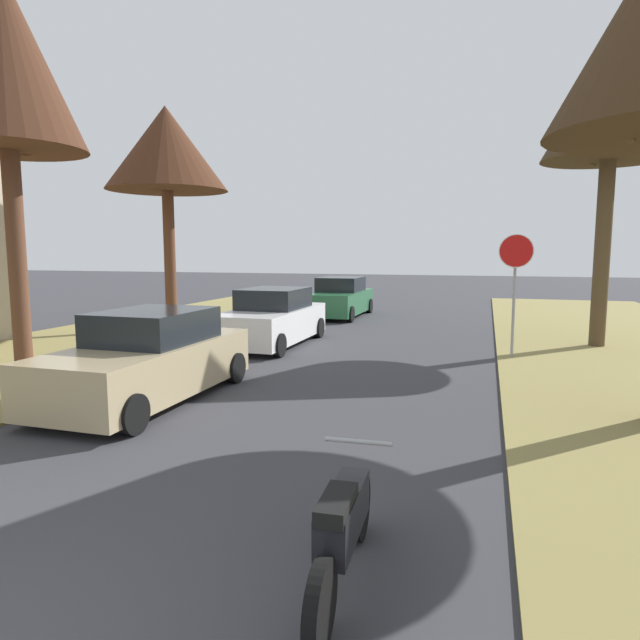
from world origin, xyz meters
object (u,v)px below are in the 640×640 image
at_px(street_tree_left_mid_a, 4,61).
at_px(parked_sedan_green, 340,298).
at_px(street_tree_right_mid_b, 612,102).
at_px(street_tree_left_mid_b, 166,150).
at_px(stop_sign_far, 515,268).
at_px(parked_motorcycle, 343,527).
at_px(parked_sedan_white, 272,319).
at_px(parked_sedan_tan, 149,359).

distance_m(street_tree_left_mid_a, parked_sedan_green, 13.74).
distance_m(street_tree_right_mid_b, street_tree_left_mid_b, 12.94).
height_order(stop_sign_far, parked_motorcycle, stop_sign_far).
height_order(street_tree_left_mid_a, parked_sedan_white, street_tree_left_mid_a).
height_order(parked_sedan_white, parked_sedan_green, same).
distance_m(stop_sign_far, parked_sedan_green, 9.72).
height_order(parked_sedan_white, parked_motorcycle, parked_sedan_white).
relative_size(street_tree_left_mid_a, parked_sedan_green, 1.92).
bearing_deg(parked_motorcycle, street_tree_left_mid_b, 126.78).
xyz_separation_m(street_tree_left_mid_a, parked_sedan_white, (4.09, 4.63, -5.83)).
bearing_deg(stop_sign_far, street_tree_right_mid_b, 45.42).
bearing_deg(parked_motorcycle, parked_sedan_white, 114.57).
distance_m(street_tree_left_mid_a, parked_motorcycle, 12.13).
height_order(street_tree_right_mid_b, street_tree_left_mid_b, street_tree_right_mid_b).
relative_size(parked_sedan_white, parked_sedan_green, 1.00).
xyz_separation_m(street_tree_left_mid_a, parked_motorcycle, (8.82, -5.70, -6.07)).
xyz_separation_m(parked_sedan_green, parked_motorcycle, (4.63, -17.41, -0.24)).
relative_size(street_tree_right_mid_b, parked_sedan_white, 1.82).
distance_m(parked_sedan_white, parked_motorcycle, 11.36).
height_order(street_tree_left_mid_a, parked_sedan_tan, street_tree_left_mid_a).
relative_size(street_tree_left_mid_a, parked_motorcycle, 4.13).
xyz_separation_m(street_tree_left_mid_a, parked_sedan_green, (4.19, 11.71, -5.83)).
height_order(stop_sign_far, street_tree_left_mid_b, street_tree_left_mid_b).
bearing_deg(parked_sedan_white, parked_sedan_green, 89.25).
height_order(street_tree_right_mid_b, parked_sedan_tan, street_tree_right_mid_b).
bearing_deg(street_tree_right_mid_b, street_tree_left_mid_b, -177.90).
relative_size(street_tree_right_mid_b, parked_motorcycle, 3.92).
bearing_deg(street_tree_left_mid_a, street_tree_left_mid_b, 91.39).
distance_m(street_tree_left_mid_b, parked_sedan_green, 8.61).
relative_size(street_tree_right_mid_b, street_tree_left_mid_b, 1.13).
relative_size(street_tree_left_mid_a, parked_sedan_tan, 1.92).
bearing_deg(street_tree_right_mid_b, parked_sedan_white, -166.12).
bearing_deg(parked_sedan_white, parked_sedan_tan, -89.15).
distance_m(street_tree_left_mid_b, parked_sedan_white, 6.84).
distance_m(stop_sign_far, street_tree_left_mid_b, 11.38).
bearing_deg(parked_sedan_white, parked_motorcycle, -65.43).
distance_m(stop_sign_far, parked_motorcycle, 10.42).
distance_m(street_tree_right_mid_b, parked_sedan_green, 11.43).
bearing_deg(street_tree_left_mid_a, parked_sedan_white, 48.51).
bearing_deg(parked_sedan_white, street_tree_left_mid_b, 158.54).
xyz_separation_m(street_tree_right_mid_b, parked_motorcycle, (-3.94, -12.47, -5.97)).
height_order(street_tree_right_mid_b, parked_sedan_green, street_tree_right_mid_b).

